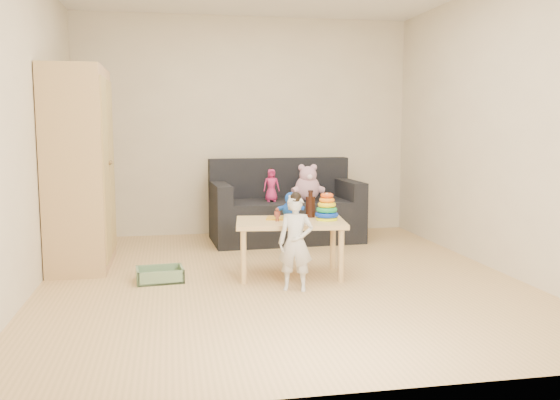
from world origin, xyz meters
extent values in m
plane|color=tan|center=(0.00, 0.00, 0.00)|extent=(4.50, 4.50, 0.00)
plane|color=beige|center=(0.00, 2.25, 1.30)|extent=(4.00, 0.00, 4.00)
plane|color=beige|center=(0.00, -2.25, 1.30)|extent=(4.00, 0.00, 4.00)
plane|color=beige|center=(-2.00, 0.00, 1.30)|extent=(0.00, 4.50, 4.50)
plane|color=beige|center=(2.00, 0.00, 1.30)|extent=(0.00, 4.50, 4.50)
cube|color=tan|center=(-1.73, 0.79, 0.92)|extent=(0.51, 1.02, 1.84)
cube|color=black|center=(0.38, 1.65, 0.23)|extent=(1.71, 0.92, 0.47)
cube|color=tan|center=(0.11, 0.06, 0.25)|extent=(1.00, 0.71, 0.49)
imported|color=beige|center=(0.06, -0.39, 0.38)|extent=(0.32, 0.26, 0.75)
imported|color=#CA2566|center=(0.20, 1.55, 0.65)|extent=(0.19, 0.13, 0.36)
cylinder|color=#F3FF0D|center=(0.42, 0.04, 0.50)|extent=(0.19, 0.19, 0.02)
cylinder|color=silver|center=(0.42, 0.04, 0.62)|extent=(0.02, 0.02, 0.23)
torus|color=#0B32B1|center=(0.42, 0.04, 0.54)|extent=(0.21, 0.21, 0.05)
torus|color=#158E44|center=(0.42, 0.04, 0.58)|extent=(0.18, 0.18, 0.05)
torus|color=yellow|center=(0.42, 0.04, 0.63)|extent=(0.16, 0.16, 0.04)
torus|color=orange|center=(0.42, 0.04, 0.67)|extent=(0.14, 0.14, 0.04)
torus|color=#F34B0E|center=(0.42, 0.04, 0.71)|extent=(0.11, 0.11, 0.04)
cylinder|color=black|center=(0.32, 0.21, 0.59)|extent=(0.08, 0.08, 0.19)
cylinder|color=black|center=(0.32, 0.21, 0.70)|extent=(0.04, 0.04, 0.05)
cylinder|color=black|center=(0.32, 0.21, 0.73)|extent=(0.05, 0.05, 0.02)
cube|color=#CA9215|center=(0.01, 0.17, 0.50)|extent=(0.22, 0.22, 0.01)
camera|label=1|loc=(-0.92, -4.91, 1.31)|focal=38.00mm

